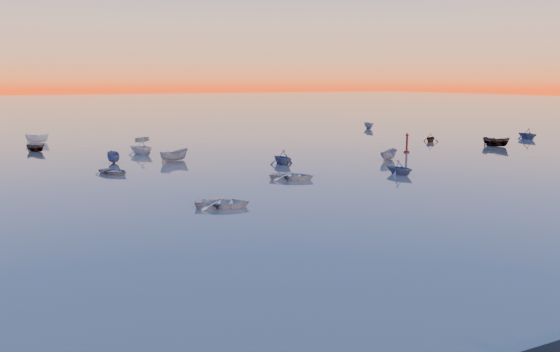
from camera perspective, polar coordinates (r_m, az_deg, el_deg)
ground at (r=118.06m, az=-16.35°, el=4.71°), size 600.00×600.00×0.00m
mud_lobes at (r=26.76m, az=25.53°, el=-12.95°), size 140.00×6.00×0.07m
moored_fleet at (r=72.43m, az=-9.92°, el=1.89°), size 124.00×58.00×1.20m
boat_near_left at (r=61.58m, az=-16.96°, el=0.19°), size 4.22×3.36×0.98m
boat_near_center at (r=70.50m, az=11.25°, el=1.63°), size 3.45×4.16×1.34m
boat_near_right at (r=65.89m, az=0.27°, el=1.25°), size 3.99×2.25×1.32m
channel_marker at (r=78.56m, az=13.12°, el=3.24°), size 0.82×0.82×2.90m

